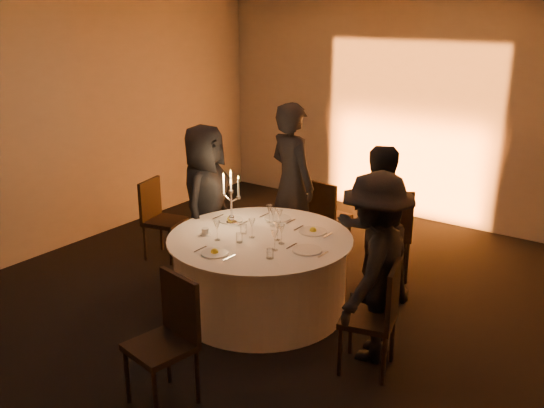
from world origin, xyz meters
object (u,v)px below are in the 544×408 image
Objects in this scene: guest_back_left at (292,184)px; candelabra at (231,205)px; guest_back_right at (376,224)px; chair_front at (169,333)px; chair_right at (378,312)px; banquet_table at (260,273)px; chair_back_left at (327,212)px; chair_back_right at (390,228)px; coffee_cup at (205,232)px; guest_left at (205,201)px; guest_right at (375,268)px; chair_left at (159,214)px.

candelabra is (-0.03, -1.08, 0.03)m from guest_back_left.
chair_front is at bearing 35.28° from guest_back_right.
banquet_table is at bearing -117.04° from chair_right.
chair_right is (1.43, -0.32, 0.16)m from banquet_table.
chair_back_left is at bearing -81.49° from guest_back_right.
chair_back_right is 0.57m from guest_back_right.
candelabra reaches higher than chair_back_left.
banquet_table is at bearing 29.33° from coffee_cup.
banquet_table is 1.87× the size of chair_right.
chair_right is (0.69, -1.71, -0.06)m from chair_back_right.
guest_back_left is (0.57, 0.86, 0.09)m from guest_left.
chair_right is 0.51× the size of guest_back_left.
banquet_table is 1.79× the size of chair_front.
chair_right is 1.68m from chair_front.
guest_left is 15.50× the size of coffee_cup.
candelabra reaches higher than chair_back_right.
candelabra is (-1.74, 0.26, 0.15)m from guest_right.
candelabra is (0.01, 0.40, 0.17)m from coffee_cup.
guest_right is at bearing 66.54° from chair_front.
guest_left reaches higher than banquet_table.
banquet_table is 1.10× the size of guest_right.
chair_back_left is (-0.22, 1.68, 0.12)m from banquet_table.
coffee_cup is (-1.75, -0.14, -0.02)m from guest_right.
chair_left is at bearing 169.96° from candelabra.
chair_right is at bearing 160.43° from guest_back_left.
guest_left is at bearing -27.58° from guest_back_right.
guest_left is at bearing 158.25° from candelabra.
chair_left is at bearing 52.09° from guest_back_left.
chair_front is at bearing -39.11° from guest_right.
chair_back_left is 1.63m from candelabra.
chair_right is at bearing 136.44° from chair_back_left.
guest_back_left is at bearing -58.80° from guest_back_right.
coffee_cup is at bearing -106.06° from chair_right.
guest_back_right is (0.08, -0.52, 0.21)m from chair_back_right.
guest_left is 1.05× the size of guest_back_right.
chair_left is 1.47m from coffee_cup.
chair_right is at bearing -124.79° from guest_left.
chair_back_right is 1.23m from guest_back_left.
banquet_table is 1.89× the size of chair_left.
guest_left reaches higher than chair_left.
guest_left is 0.60m from candelabra.
guest_back_left is 1.08m from candelabra.
guest_right reaches higher than chair_left.
chair_back_left is 0.68m from guest_back_left.
guest_right is (1.28, -0.12, 0.44)m from banquet_table.
candelabra reaches higher than chair_front.
chair_front is at bearing 56.42° from chair_back_right.
chair_right is 0.95× the size of chair_front.
chair_left is 0.58× the size of guest_right.
banquet_table is 0.96× the size of guest_back_left.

